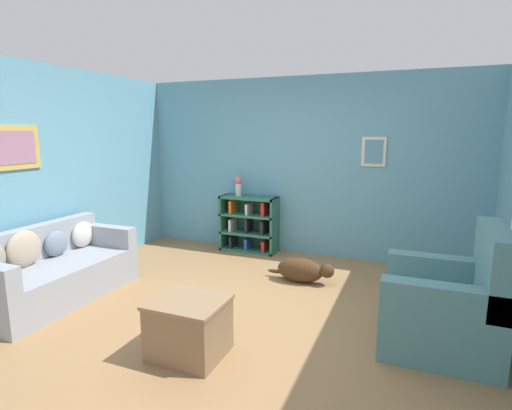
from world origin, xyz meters
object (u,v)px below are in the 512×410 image
at_px(couch, 52,271).
at_px(coffee_table, 189,326).
at_px(vase, 238,185).
at_px(bookshelf, 250,224).
at_px(dog, 303,270).
at_px(recliner_chair, 448,306).

relative_size(couch, coffee_table, 2.89).
height_order(couch, vase, vase).
distance_m(bookshelf, dog, 1.51).
height_order(coffee_table, dog, coffee_table).
distance_m(couch, dog, 2.85).
distance_m(couch, bookshelf, 2.81).
relative_size(coffee_table, vase, 2.00).
xyz_separation_m(couch, vase, (1.13, 2.46, 0.70)).
bearing_deg(dog, recliner_chair, -32.57).
bearing_deg(dog, bookshelf, 138.77).
bearing_deg(couch, dog, 31.85).
xyz_separation_m(bookshelf, coffee_table, (0.69, -2.90, -0.17)).
bearing_deg(recliner_chair, coffee_table, -154.39).
height_order(bookshelf, vase, vase).
xyz_separation_m(bookshelf, dog, (1.12, -0.98, -0.27)).
bearing_deg(coffee_table, bookshelf, 103.39).
distance_m(bookshelf, vase, 0.62).
bearing_deg(bookshelf, vase, -173.41).
distance_m(couch, recliner_chair, 3.99).
distance_m(dog, vase, 1.83).
bearing_deg(couch, vase, 65.45).
bearing_deg(bookshelf, couch, -117.68).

